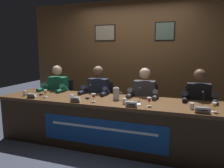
{
  "coord_description": "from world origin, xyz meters",
  "views": [
    {
      "loc": [
        1.04,
        -3.08,
        1.52
      ],
      "look_at": [
        0.0,
        0.0,
        1.0
      ],
      "focal_mm": 33.45,
      "sensor_mm": 36.0,
      "label": 1
    }
  ],
  "objects_px": {
    "nameplate_center_left": "(75,99)",
    "microphone_far_right": "(203,102)",
    "juice_glass_center_left": "(94,96)",
    "juice_glass_center_right": "(149,100)",
    "water_cup_center_right": "(125,101)",
    "chair_center_left": "(101,106)",
    "conference_table": "(110,115)",
    "chair_far_right": "(196,115)",
    "panelist_center_right": "(144,98)",
    "document_stack_center_right": "(133,104)",
    "water_cup_far_left": "(25,93)",
    "juice_glass_far_right": "(214,105)",
    "nameplate_far_left": "(31,96)",
    "microphone_center_left": "(88,94)",
    "chair_center_right": "(145,110)",
    "water_cup_far_right": "(192,106)",
    "panelist_far_left": "(56,91)",
    "nameplate_far_right": "(202,110)",
    "panelist_center_left": "(97,94)",
    "microphone_far_left": "(42,90)",
    "chair_far_left": "(62,102)",
    "microphone_center_right": "(139,98)",
    "water_cup_center_left": "(72,98)",
    "juice_glass_far_left": "(46,92)",
    "panelist_far_right": "(198,101)",
    "water_pitcher_central": "(116,94)"
  },
  "relations": [
    {
      "from": "panelist_center_left",
      "to": "microphone_center_left",
      "type": "relative_size",
      "value": 5.73
    },
    {
      "from": "conference_table",
      "to": "juice_glass_center_right",
      "type": "distance_m",
      "value": 0.7
    },
    {
      "from": "panelist_far_left",
      "to": "nameplate_far_right",
      "type": "relative_size",
      "value": 6.69
    },
    {
      "from": "microphone_center_left",
      "to": "nameplate_far_right",
      "type": "xyz_separation_m",
      "value": [
        1.7,
        -0.29,
        -0.03
      ]
    },
    {
      "from": "chair_far_left",
      "to": "panelist_far_right",
      "type": "bearing_deg",
      "value": -4.37
    },
    {
      "from": "chair_far_left",
      "to": "nameplate_center_left",
      "type": "distance_m",
      "value": 1.31
    },
    {
      "from": "water_pitcher_central",
      "to": "water_cup_center_left",
      "type": "bearing_deg",
      "value": -158.52
    },
    {
      "from": "panelist_center_left",
      "to": "nameplate_center_left",
      "type": "distance_m",
      "value": 0.75
    },
    {
      "from": "panelist_center_left",
      "to": "juice_glass_far_left",
      "type": "bearing_deg",
      "value": -138.23
    },
    {
      "from": "juice_glass_center_right",
      "to": "water_cup_far_right",
      "type": "height_order",
      "value": "juice_glass_center_right"
    },
    {
      "from": "microphone_far_right",
      "to": "water_pitcher_central",
      "type": "height_order",
      "value": "microphone_far_right"
    },
    {
      "from": "panelist_far_right",
      "to": "microphone_far_left",
      "type": "bearing_deg",
      "value": -170.03
    },
    {
      "from": "chair_center_left",
      "to": "document_stack_center_right",
      "type": "relative_size",
      "value": 3.84
    },
    {
      "from": "juice_glass_center_left",
      "to": "microphone_center_right",
      "type": "height_order",
      "value": "microphone_center_right"
    },
    {
      "from": "water_pitcher_central",
      "to": "document_stack_center_right",
      "type": "xyz_separation_m",
      "value": [
        0.32,
        -0.19,
        -0.09
      ]
    },
    {
      "from": "chair_center_left",
      "to": "nameplate_far_right",
      "type": "xyz_separation_m",
      "value": [
        1.74,
        -0.94,
        0.34
      ]
    },
    {
      "from": "panelist_center_right",
      "to": "panelist_far_right",
      "type": "bearing_deg",
      "value": 0.0
    },
    {
      "from": "microphone_center_right",
      "to": "water_cup_center_left",
      "type": "bearing_deg",
      "value": -169.31
    },
    {
      "from": "chair_center_right",
      "to": "water_cup_far_right",
      "type": "distance_m",
      "value": 1.15
    },
    {
      "from": "water_cup_far_left",
      "to": "juice_glass_far_right",
      "type": "relative_size",
      "value": 0.69
    },
    {
      "from": "panelist_far_left",
      "to": "juice_glass_far_right",
      "type": "xyz_separation_m",
      "value": [
        2.76,
        -0.64,
        0.11
      ]
    },
    {
      "from": "chair_center_left",
      "to": "chair_far_right",
      "type": "height_order",
      "value": "same"
    },
    {
      "from": "juice_glass_center_left",
      "to": "chair_far_right",
      "type": "bearing_deg",
      "value": 28.4
    },
    {
      "from": "microphone_far_left",
      "to": "chair_far_left",
      "type": "bearing_deg",
      "value": 91.6
    },
    {
      "from": "conference_table",
      "to": "microphone_center_left",
      "type": "distance_m",
      "value": 0.5
    },
    {
      "from": "juice_glass_center_left",
      "to": "juice_glass_center_right",
      "type": "height_order",
      "value": "same"
    },
    {
      "from": "water_cup_center_right",
      "to": "juice_glass_far_right",
      "type": "bearing_deg",
      "value": -0.95
    },
    {
      "from": "nameplate_far_left",
      "to": "chair_far_right",
      "type": "height_order",
      "value": "chair_far_right"
    },
    {
      "from": "nameplate_center_left",
      "to": "microphone_far_right",
      "type": "bearing_deg",
      "value": 8.64
    },
    {
      "from": "juice_glass_far_left",
      "to": "panelist_far_right",
      "type": "xyz_separation_m",
      "value": [
        2.42,
        0.6,
        -0.11
      ]
    },
    {
      "from": "juice_glass_center_right",
      "to": "panelist_center_right",
      "type": "bearing_deg",
      "value": 106.83
    },
    {
      "from": "panelist_center_right",
      "to": "document_stack_center_right",
      "type": "bearing_deg",
      "value": -94.74
    },
    {
      "from": "juice_glass_center_right",
      "to": "microphone_far_right",
      "type": "bearing_deg",
      "value": 11.71
    },
    {
      "from": "juice_glass_center_left",
      "to": "water_cup_center_right",
      "type": "height_order",
      "value": "juice_glass_center_left"
    },
    {
      "from": "water_cup_far_left",
      "to": "microphone_center_left",
      "type": "distance_m",
      "value": 1.14
    },
    {
      "from": "microphone_center_left",
      "to": "juice_glass_center_right",
      "type": "distance_m",
      "value": 1.03
    },
    {
      "from": "juice_glass_center_left",
      "to": "water_pitcher_central",
      "type": "distance_m",
      "value": 0.37
    },
    {
      "from": "conference_table",
      "to": "water_pitcher_central",
      "type": "relative_size",
      "value": 18.04
    },
    {
      "from": "juice_glass_center_right",
      "to": "water_cup_center_right",
      "type": "bearing_deg",
      "value": -179.23
    },
    {
      "from": "water_pitcher_central",
      "to": "microphone_center_right",
      "type": "bearing_deg",
      "value": -9.32
    },
    {
      "from": "chair_center_left",
      "to": "microphone_center_left",
      "type": "xyz_separation_m",
      "value": [
        0.04,
        -0.65,
        0.38
      ]
    },
    {
      "from": "panelist_far_left",
      "to": "panelist_far_right",
      "type": "relative_size",
      "value": 1.0
    },
    {
      "from": "water_cup_center_right",
      "to": "juice_glass_center_right",
      "type": "bearing_deg",
      "value": 0.77
    },
    {
      "from": "chair_far_left",
      "to": "juice_glass_far_right",
      "type": "bearing_deg",
      "value": -16.97
    },
    {
      "from": "juice_glass_center_left",
      "to": "juice_glass_far_right",
      "type": "xyz_separation_m",
      "value": [
        1.67,
        -0.01,
        0.0
      ]
    },
    {
      "from": "microphone_far_right",
      "to": "nameplate_center_left",
      "type": "bearing_deg",
      "value": -171.36
    },
    {
      "from": "nameplate_center_left",
      "to": "chair_center_left",
      "type": "bearing_deg",
      "value": 87.64
    },
    {
      "from": "microphone_far_right",
      "to": "chair_far_right",
      "type": "bearing_deg",
      "value": 92.06
    },
    {
      "from": "panelist_center_left",
      "to": "nameplate_far_right",
      "type": "distance_m",
      "value": 1.89
    },
    {
      "from": "juice_glass_far_left",
      "to": "juice_glass_center_left",
      "type": "xyz_separation_m",
      "value": [
        0.89,
        -0.03,
        0.0
      ]
    }
  ]
}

